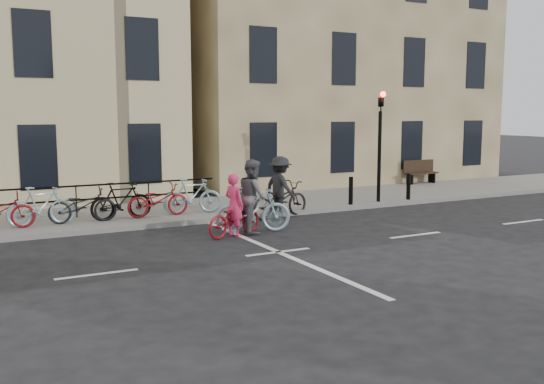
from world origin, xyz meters
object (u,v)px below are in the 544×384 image
cyclist_grey (253,203)px  cyclist_dark (280,194)px  cyclist_pink (234,214)px  bench (420,171)px  traffic_light (380,132)px

cyclist_grey → cyclist_dark: cyclist_grey is taller
cyclist_pink → cyclist_grey: (0.61, 0.15, 0.23)m
cyclist_dark → bench: bearing=-79.3°
cyclist_grey → traffic_light: bearing=-55.7°
bench → cyclist_grey: (-10.50, -5.46, 0.10)m
traffic_light → cyclist_pink: size_ratio=2.06×
traffic_light → cyclist_dark: traffic_light is taller
cyclist_grey → cyclist_dark: (1.70, 1.63, -0.06)m
bench → cyclist_grey: bearing=-152.5°
cyclist_grey → bench: bearing=-48.2°
traffic_light → bench: 6.14m
traffic_light → cyclist_grey: bearing=-160.1°
bench → cyclist_dark: bearing=-156.5°
traffic_light → cyclist_grey: (-5.70, -2.07, -1.68)m
traffic_light → cyclist_pink: traffic_light is taller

